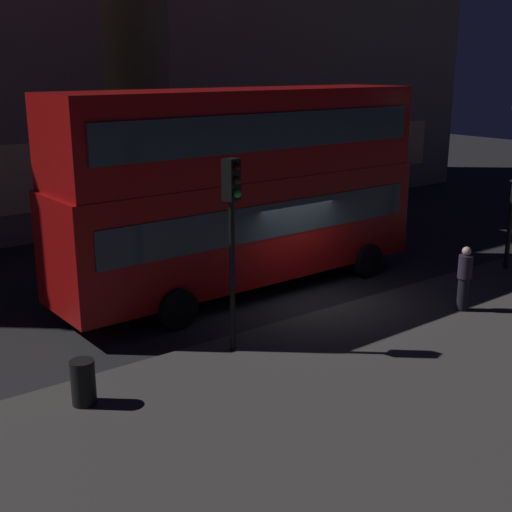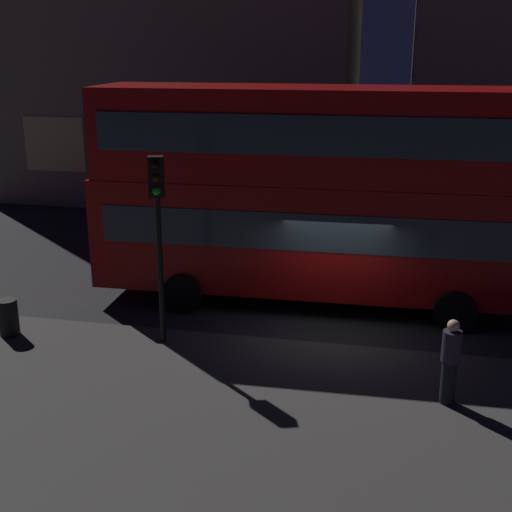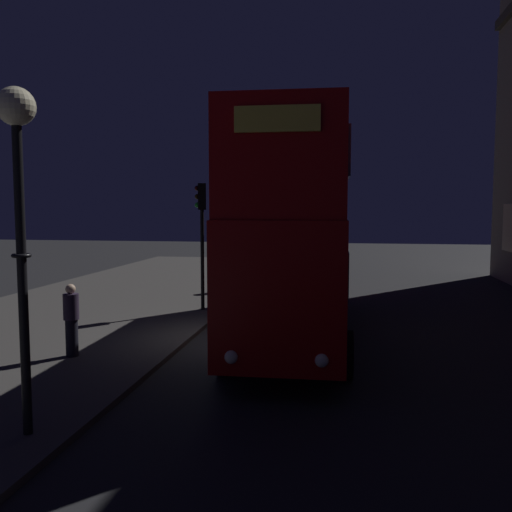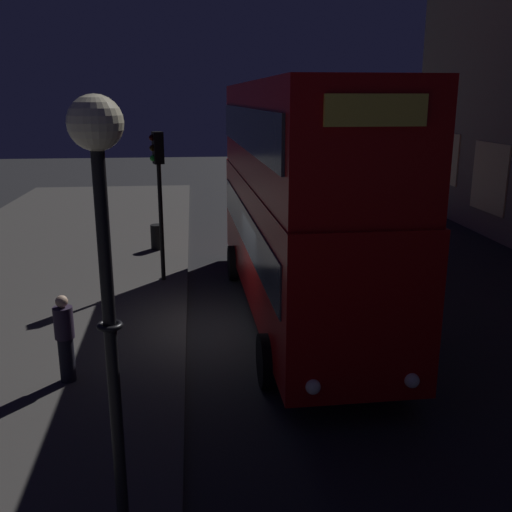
# 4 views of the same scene
# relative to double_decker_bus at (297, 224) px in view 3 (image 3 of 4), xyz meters

# --- Properties ---
(ground_plane) EXTENTS (80.00, 80.00, 0.00)m
(ground_plane) POSITION_rel_double_decker_bus_xyz_m (0.86, -1.75, -3.04)
(ground_plane) COLOR #232326
(sidewalk_slab) EXTENTS (44.00, 8.76, 0.12)m
(sidewalk_slab) POSITION_rel_double_decker_bus_xyz_m (0.86, -7.03, -2.98)
(sidewalk_slab) COLOR #423F3D
(sidewalk_slab) RESTS_ON ground
(double_decker_bus) EXTENTS (10.82, 2.95, 5.45)m
(double_decker_bus) POSITION_rel_double_decker_bus_xyz_m (0.00, 0.00, 0.00)
(double_decker_bus) COLOR #9E0C0C
(double_decker_bus) RESTS_ON ground
(traffic_light_near_kerb) EXTENTS (0.38, 0.40, 4.12)m
(traffic_light_near_kerb) POSITION_rel_double_decker_bus_xyz_m (-2.70, -3.33, 0.04)
(traffic_light_near_kerb) COLOR black
(traffic_light_near_kerb) RESTS_ON sidewalk_slab
(street_lamp) EXTENTS (0.55, 0.55, 5.04)m
(street_lamp) POSITION_rel_double_decker_bus_xyz_m (7.35, -3.32, 0.97)
(street_lamp) COLOR black
(street_lamp) RESTS_ON sidewalk_slab
(pedestrian) EXTENTS (0.35, 0.35, 1.64)m
(pedestrian) POSITION_rel_double_decker_bus_xyz_m (3.28, -4.77, -2.07)
(pedestrian) COLOR black
(pedestrian) RESTS_ON sidewalk_slab
(litter_bin) EXTENTS (0.44, 0.44, 0.84)m
(litter_bin) POSITION_rel_double_decker_bus_xyz_m (-6.24, -3.68, -2.50)
(litter_bin) COLOR black
(litter_bin) RESTS_ON sidewalk_slab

